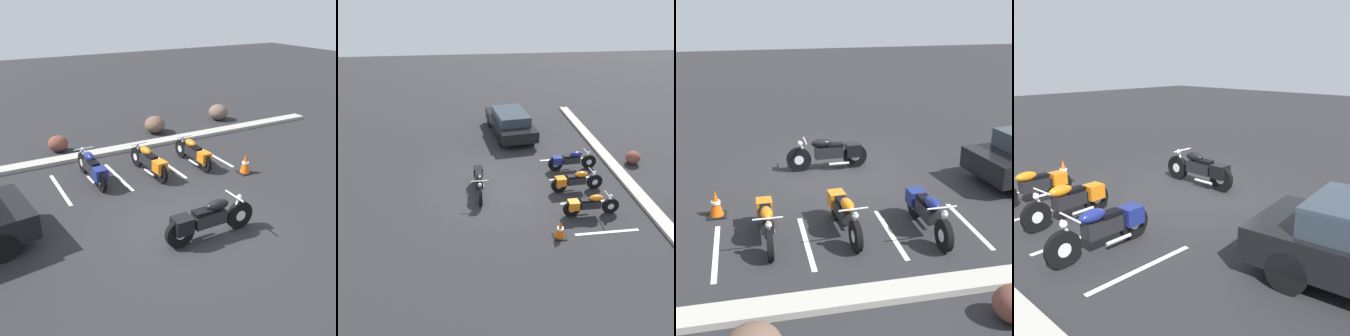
% 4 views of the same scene
% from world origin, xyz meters
% --- Properties ---
extents(ground, '(60.00, 60.00, 0.00)m').
position_xyz_m(ground, '(0.00, 0.00, 0.00)').
color(ground, '#262628').
extents(motorcycle_black_featured, '(2.22, 0.62, 0.87)m').
position_xyz_m(motorcycle_black_featured, '(0.12, -0.45, 0.46)').
color(motorcycle_black_featured, black).
rests_on(motorcycle_black_featured, ground).
extents(parked_bike_0, '(0.59, 2.09, 0.82)m').
position_xyz_m(parked_bike_0, '(-1.08, 3.45, 0.44)').
color(parked_bike_0, black).
rests_on(parked_bike_0, ground).
extents(parked_bike_1, '(0.57, 2.03, 0.80)m').
position_xyz_m(parked_bike_1, '(0.56, 3.14, 0.42)').
color(parked_bike_1, black).
rests_on(parked_bike_1, ground).
extents(parked_bike_2, '(0.55, 1.95, 0.77)m').
position_xyz_m(parked_bike_2, '(2.10, 3.14, 0.41)').
color(parked_bike_2, black).
rests_on(parked_bike_2, ground).
extents(car_black, '(4.48, 2.30, 1.29)m').
position_xyz_m(car_black, '(-5.27, 1.46, 0.68)').
color(car_black, black).
rests_on(car_black, ground).
extents(concrete_curb, '(18.00, 0.50, 0.12)m').
position_xyz_m(concrete_curb, '(0.00, 5.43, 0.06)').
color(concrete_curb, '#A8A399').
rests_on(concrete_curb, ground).
extents(landscape_rock_1, '(0.90, 0.88, 0.56)m').
position_xyz_m(landscape_rock_1, '(-1.31, 6.39, 0.28)').
color(landscape_rock_1, brown).
rests_on(landscape_rock_1, ground).
extents(traffic_cone, '(0.40, 0.40, 0.59)m').
position_xyz_m(traffic_cone, '(3.11, 1.89, 0.28)').
color(traffic_cone, black).
rests_on(traffic_cone, ground).
extents(stall_line_0, '(0.10, 2.10, 0.00)m').
position_xyz_m(stall_line_0, '(-2.04, 3.45, 0.00)').
color(stall_line_0, white).
rests_on(stall_line_0, ground).
extents(stall_line_1, '(0.10, 2.10, 0.00)m').
position_xyz_m(stall_line_1, '(-0.34, 3.45, 0.00)').
color(stall_line_1, white).
rests_on(stall_line_1, ground).
extents(stall_line_2, '(0.10, 2.10, 0.00)m').
position_xyz_m(stall_line_2, '(1.37, 3.45, 0.00)').
color(stall_line_2, white).
rests_on(stall_line_2, ground).
extents(stall_line_3, '(0.10, 2.10, 0.00)m').
position_xyz_m(stall_line_3, '(3.08, 3.45, 0.00)').
color(stall_line_3, white).
rests_on(stall_line_3, ground).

